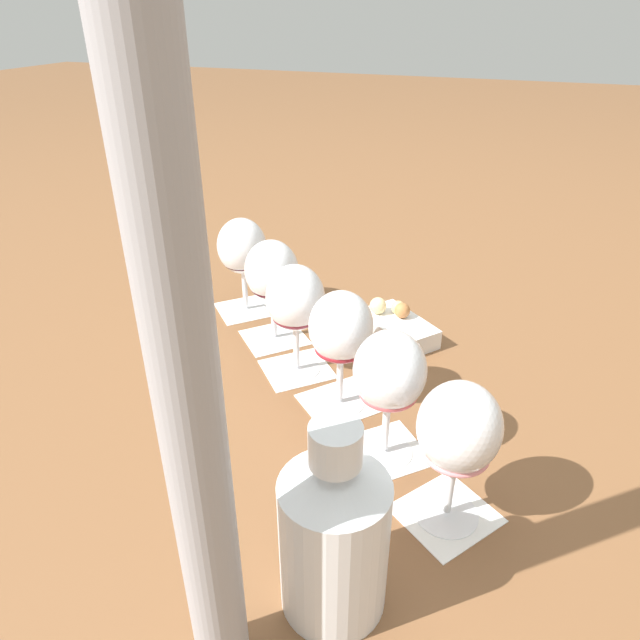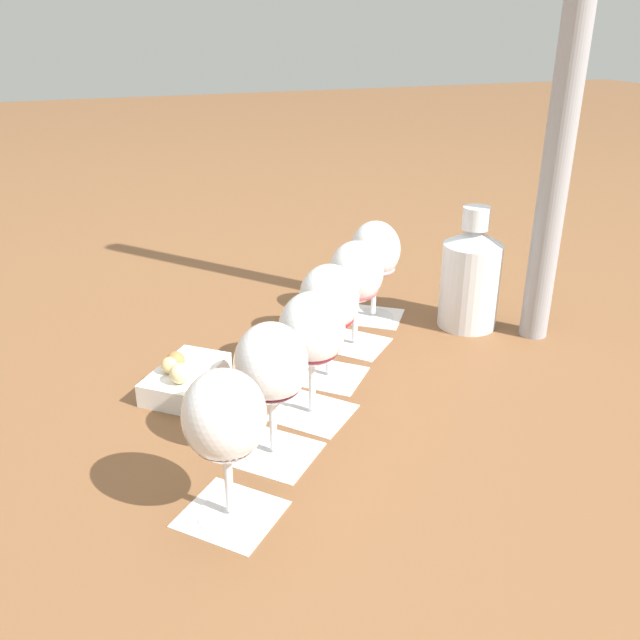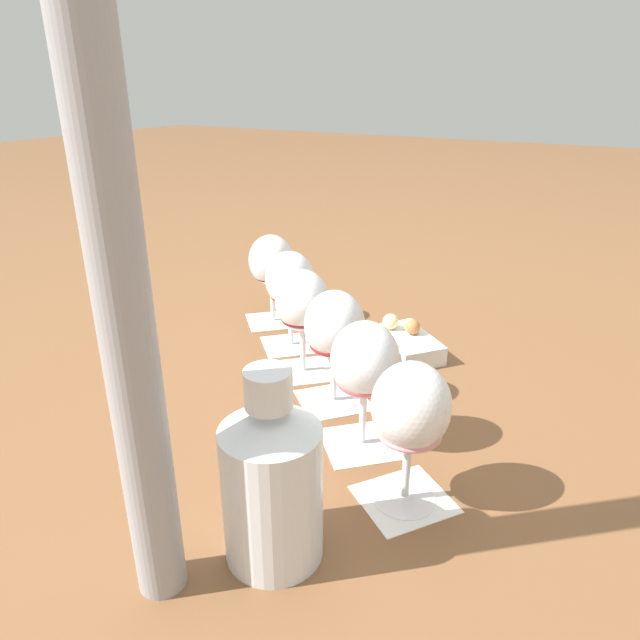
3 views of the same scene
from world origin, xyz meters
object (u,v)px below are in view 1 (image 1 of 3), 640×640
wine_glass_0 (458,433)px  wine_glass_2 (341,332)px  ceramic_vase (334,532)px  wine_glass_3 (295,303)px  wine_glass_5 (242,251)px  wine_glass_1 (389,376)px  umbrella_pole (146,101)px  wine_glass_4 (272,275)px  snack_dish (396,326)px

wine_glass_0 → wine_glass_2: size_ratio=1.00×
wine_glass_0 → ceramic_vase: 0.17m
wine_glass_3 → wine_glass_5: (0.17, -0.15, -0.00)m
wine_glass_1 → ceramic_vase: 0.22m
wine_glass_2 → wine_glass_3: bearing=-32.7°
wine_glass_3 → umbrella_pole: size_ratio=0.19×
wine_glass_2 → ceramic_vase: 0.31m
wine_glass_5 → ceramic_vase: size_ratio=0.83×
wine_glass_1 → wine_glass_2: size_ratio=1.00×
wine_glass_1 → umbrella_pole: (0.07, 0.30, 0.35)m
wine_glass_3 → umbrella_pole: bearing=103.9°
ceramic_vase → wine_glass_2: bearing=-72.7°
wine_glass_2 → wine_glass_0: bearing=139.4°
wine_glass_1 → ceramic_vase: (-0.00, 0.22, -0.03)m
wine_glass_4 → wine_glass_5: 0.12m
wine_glass_0 → ceramic_vase: ceramic_vase is taller
ceramic_vase → wine_glass_0: bearing=-121.9°
wine_glass_1 → snack_dish: wine_glass_1 is taller
wine_glass_3 → snack_dish: wine_glass_3 is taller
wine_glass_1 → wine_glass_5: bearing=-40.2°
wine_glass_1 → wine_glass_2: 0.12m
wine_glass_2 → wine_glass_5: (0.26, -0.21, -0.00)m
wine_glass_0 → snack_dish: 0.41m
wine_glass_5 → wine_glass_2: bearing=140.5°
wine_glass_1 → wine_glass_4: bearing=-40.4°
wine_glass_5 → wine_glass_3: bearing=137.3°
ceramic_vase → wine_glass_3: bearing=-62.7°
wine_glass_3 → umbrella_pole: 0.57m
ceramic_vase → umbrella_pole: bearing=50.6°
wine_glass_0 → wine_glass_3: bearing=-38.1°
wine_glass_1 → wine_glass_0: bearing=140.9°
wine_glass_4 → ceramic_vase: 0.50m
wine_glass_2 → wine_glass_4: same height
wine_glass_1 → wine_glass_3: bearing=-37.6°
wine_glass_2 → wine_glass_4: (0.16, -0.13, -0.00)m
wine_glass_4 → umbrella_pole: (-0.18, 0.52, 0.35)m
wine_glass_0 → wine_glass_5: size_ratio=1.00×
wine_glass_1 → snack_dish: (0.05, -0.29, -0.10)m
wine_glass_3 → ceramic_vase: (-0.18, 0.35, -0.03)m
wine_glass_1 → wine_glass_2: same height
wine_glass_0 → wine_glass_5: same height
wine_glass_1 → wine_glass_4: same height
ceramic_vase → snack_dish: ceramic_vase is taller
wine_glass_2 → wine_glass_3: (0.09, -0.06, -0.00)m
wine_glass_0 → umbrella_pole: umbrella_pole is taller
snack_dish → umbrella_pole: bearing=88.7°
wine_glass_3 → ceramic_vase: size_ratio=0.83×
wine_glass_4 → snack_dish: wine_glass_4 is taller
umbrella_pole → wine_glass_3: bearing=-76.1°
wine_glass_2 → snack_dish: (-0.03, -0.21, -0.10)m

